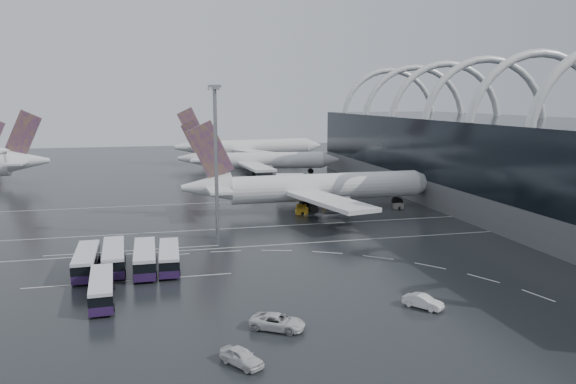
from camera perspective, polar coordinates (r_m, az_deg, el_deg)
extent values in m
plane|color=black|center=(98.53, -1.29, -5.09)|extent=(420.00, 420.00, 0.00)
cube|color=#535457|center=(141.60, 22.13, -0.07)|extent=(42.00, 160.00, 6.00)
cube|color=black|center=(140.41, 22.39, 3.96)|extent=(42.00, 160.00, 14.00)
torus|color=white|center=(128.88, 23.94, 5.66)|extent=(33.80, 1.80, 33.80)
torus|color=white|center=(144.41, 19.36, 6.26)|extent=(33.80, 1.80, 33.80)
torus|color=white|center=(160.69, 15.68, 6.72)|extent=(33.80, 1.80, 33.80)
torus|color=white|center=(177.51, 12.68, 7.07)|extent=(33.80, 1.80, 33.80)
torus|color=white|center=(194.73, 10.20, 7.35)|extent=(33.80, 1.80, 33.80)
cube|color=silver|center=(96.64, -1.04, -5.38)|extent=(120.00, 0.25, 0.01)
cube|color=silver|center=(109.95, -2.63, -3.55)|extent=(120.00, 0.25, 0.01)
cube|color=silver|center=(136.98, -4.86, -0.97)|extent=(120.00, 0.25, 0.01)
cube|color=silver|center=(81.16, -15.75, -8.67)|extent=(28.00, 0.25, 0.01)
cube|color=silver|center=(96.50, -15.43, -5.75)|extent=(28.00, 0.25, 0.01)
cylinder|color=white|center=(125.65, 3.92, 0.54)|extent=(43.47, 7.30, 6.02)
cone|color=white|center=(135.75, 13.85, 0.95)|extent=(6.40, 6.20, 6.02)
cone|color=white|center=(119.46, -8.33, 0.50)|extent=(10.55, 6.32, 6.02)
cube|color=#491B74|center=(118.64, -7.92, 4.18)|extent=(10.00, 0.92, 12.75)
cube|color=white|center=(119.72, -7.34, 0.54)|extent=(5.22, 18.80, 0.52)
cube|color=white|center=(112.34, 4.09, -0.86)|extent=(13.19, 26.91, 0.83)
cube|color=white|center=(136.73, 0.49, 1.03)|extent=(11.78, 26.81, 0.83)
cylinder|color=gray|center=(117.08, 4.93, -1.37)|extent=(5.81, 3.69, 3.53)
cylinder|color=gray|center=(134.47, 2.19, 0.07)|extent=(5.81, 3.69, 3.53)
cube|color=black|center=(125.08, 2.10, -1.42)|extent=(12.64, 7.00, 2.28)
cylinder|color=white|center=(183.74, -2.33, 3.22)|extent=(37.97, 10.14, 5.41)
cone|color=white|center=(186.47, 4.31, 3.30)|extent=(6.23, 6.07, 5.41)
cone|color=white|center=(183.53, -9.67, 3.38)|extent=(9.93, 6.55, 5.41)
cube|color=#491B74|center=(182.88, -9.44, 5.54)|extent=(8.98, 1.70, 11.46)
cube|color=white|center=(183.43, -9.09, 3.40)|extent=(6.29, 17.18, 0.47)
cube|color=white|center=(172.02, -3.30, 2.60)|extent=(8.42, 23.76, 0.75)
cube|color=white|center=(195.15, -3.66, 3.42)|extent=(13.86, 24.15, 0.75)
cylinder|color=gray|center=(175.63, -2.44, 2.20)|extent=(5.49, 3.80, 3.17)
cylinder|color=gray|center=(192.25, -2.78, 2.83)|extent=(5.49, 3.80, 3.17)
cube|color=black|center=(183.96, -3.48, 2.05)|extent=(11.85, 7.34, 2.05)
cylinder|color=white|center=(222.65, -3.25, 4.54)|extent=(43.21, 13.07, 6.38)
cone|color=white|center=(232.01, 2.52, 4.74)|extent=(7.52, 7.34, 6.38)
cone|color=white|center=(215.13, -10.03, 4.53)|extent=(11.87, 8.04, 6.38)
cube|color=#491B74|center=(214.84, -9.81, 6.70)|extent=(10.56, 2.33, 13.52)
cube|color=white|center=(215.62, -9.46, 4.55)|extent=(8.02, 20.32, 0.55)
cube|color=white|center=(208.35, -3.12, 4.01)|extent=(17.08, 28.41, 0.88)
cube|color=white|center=(234.32, -5.39, 4.59)|extent=(9.06, 27.84, 0.88)
cylinder|color=gray|center=(213.26, -2.63, 3.61)|extent=(6.56, 4.65, 3.74)
cylinder|color=gray|center=(231.85, -4.32, 4.07)|extent=(6.56, 4.65, 3.74)
cube|color=black|center=(221.65, -4.31, 3.36)|extent=(14.14, 9.04, 2.42)
cone|color=white|center=(180.95, -24.76, 2.89)|extent=(11.24, 6.78, 6.39)
cube|color=#491B74|center=(180.57, -25.29, 5.44)|extent=(10.63, 1.04, 13.54)
cube|color=white|center=(181.46, -25.44, 2.86)|extent=(5.66, 19.99, 0.55)
cube|color=#2B143E|center=(86.39, -19.78, -7.15)|extent=(3.18, 13.11, 1.10)
cube|color=black|center=(86.06, -19.82, -6.38)|extent=(3.23, 12.85, 1.31)
cube|color=silver|center=(85.83, -19.86, -5.81)|extent=(3.18, 13.11, 0.45)
cylinder|color=black|center=(82.39, -19.03, -8.20)|extent=(0.37, 1.01, 1.00)
cylinder|color=black|center=(82.67, -20.98, -8.25)|extent=(0.37, 1.01, 1.00)
cylinder|color=black|center=(90.38, -18.66, -6.62)|extent=(0.37, 1.01, 1.00)
cylinder|color=black|center=(90.63, -20.43, -6.67)|extent=(0.37, 1.01, 1.00)
cube|color=#2B143E|center=(87.05, -17.25, -6.87)|extent=(3.63, 13.55, 1.14)
cube|color=black|center=(86.72, -17.29, -6.08)|extent=(3.68, 13.29, 1.34)
cube|color=silver|center=(86.49, -17.32, -5.50)|extent=(3.63, 13.55, 0.46)
cylinder|color=black|center=(83.02, -16.27, -7.91)|extent=(0.41, 1.05, 1.03)
cylinder|color=black|center=(83.10, -18.27, -8.00)|extent=(0.41, 1.05, 1.03)
cylinder|color=black|center=(91.27, -16.30, -6.33)|extent=(0.41, 1.05, 1.03)
cylinder|color=black|center=(91.34, -18.11, -6.41)|extent=(0.41, 1.05, 1.03)
cube|color=#2B143E|center=(85.19, -14.31, -7.09)|extent=(3.05, 13.46, 1.14)
cube|color=black|center=(84.85, -14.35, -6.28)|extent=(3.11, 13.19, 1.35)
cube|color=silver|center=(84.61, -14.37, -5.69)|extent=(3.05, 13.46, 0.47)
cylinder|color=black|center=(81.18, -13.29, -8.18)|extent=(0.37, 1.04, 1.03)
cylinder|color=black|center=(81.23, -15.34, -8.26)|extent=(0.37, 1.04, 1.03)
cylinder|color=black|center=(89.43, -13.36, -6.53)|extent=(0.37, 1.04, 1.03)
cylinder|color=black|center=(89.48, -15.21, -6.60)|extent=(0.37, 1.04, 1.03)
cube|color=#2B143E|center=(85.33, -11.95, -7.01)|extent=(3.16, 12.59, 1.06)
cube|color=black|center=(85.02, -11.98, -6.26)|extent=(3.21, 12.34, 1.25)
cube|color=silver|center=(84.79, -12.00, -5.72)|extent=(3.16, 12.59, 0.43)
cylinder|color=black|center=(81.61, -10.99, -8.03)|extent=(0.37, 0.97, 0.96)
cylinder|color=black|center=(81.63, -12.89, -8.09)|extent=(0.37, 0.97, 0.96)
cylinder|color=black|center=(89.29, -11.08, -6.50)|extent=(0.37, 0.97, 0.96)
cylinder|color=black|center=(89.31, -12.81, -6.56)|extent=(0.37, 0.97, 0.96)
cube|color=#2B143E|center=(74.22, -18.38, -9.84)|extent=(3.46, 12.37, 1.03)
cube|color=black|center=(73.86, -18.43, -9.02)|extent=(3.50, 12.12, 1.22)
cube|color=silver|center=(73.61, -18.46, -8.41)|extent=(3.46, 12.37, 0.42)
cylinder|color=black|center=(70.62, -17.34, -11.11)|extent=(0.39, 0.96, 0.94)
cylinder|color=black|center=(70.72, -19.50, -11.20)|extent=(0.39, 0.96, 0.94)
cylinder|color=black|center=(78.01, -17.34, -9.13)|extent=(0.39, 0.96, 0.94)
cylinder|color=black|center=(78.10, -19.28, -9.22)|extent=(0.39, 0.96, 0.94)
imported|color=silver|center=(62.50, -1.07, -13.05)|extent=(6.65, 5.50, 1.69)
imported|color=silver|center=(55.13, -4.74, -16.34)|extent=(4.27, 5.04, 1.63)
imported|color=silver|center=(70.29, 13.55, -10.76)|extent=(4.30, 4.84, 1.59)
cylinder|color=gray|center=(99.61, -7.31, 2.74)|extent=(0.66, 0.66, 26.44)
cube|color=gray|center=(98.95, -7.48, 10.53)|extent=(2.08, 2.08, 0.76)
cube|color=white|center=(98.94, -7.48, 10.36)|extent=(1.89, 1.89, 0.38)
cube|color=gold|center=(121.68, 1.41, -1.94)|extent=(2.51, 1.49, 1.37)
cube|color=slate|center=(130.16, 11.13, -1.41)|extent=(2.16, 1.28, 1.18)
cube|color=gold|center=(127.01, 1.36, -1.51)|extent=(2.09, 1.23, 1.14)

